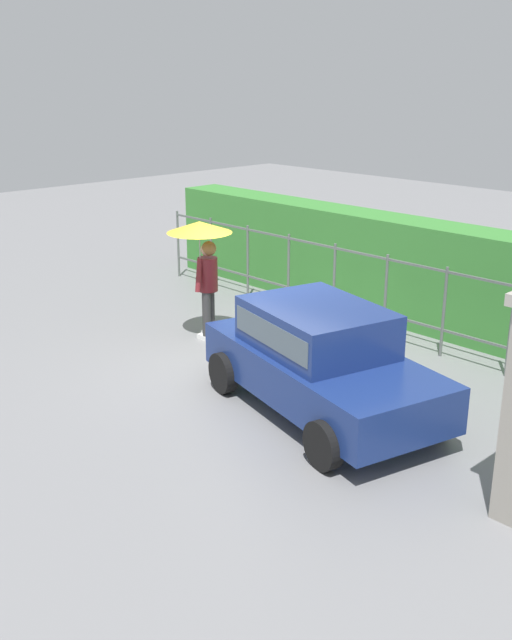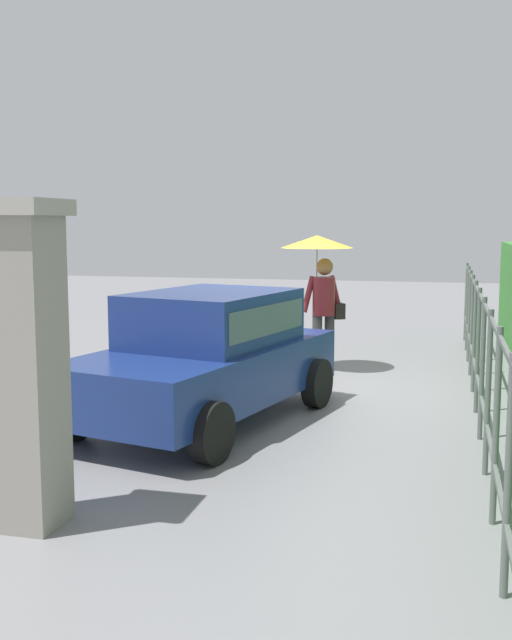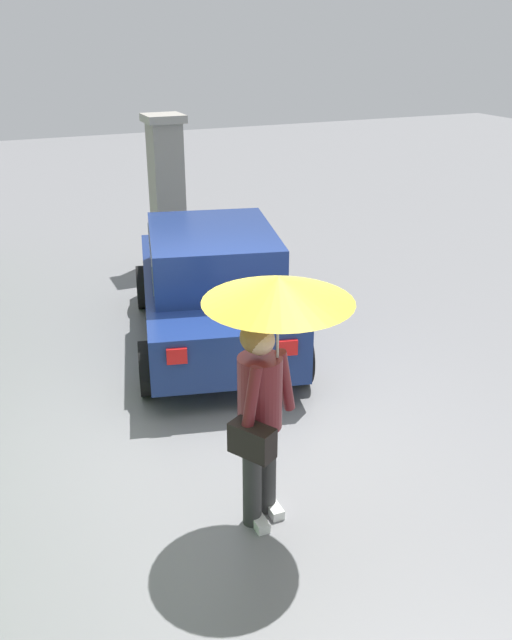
# 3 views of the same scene
# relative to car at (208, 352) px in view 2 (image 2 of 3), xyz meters

# --- Properties ---
(ground_plane) EXTENTS (40.00, 40.00, 0.00)m
(ground_plane) POSITION_rel_car_xyz_m (-1.80, 0.51, -0.80)
(ground_plane) COLOR slate
(car) EXTENTS (3.98, 2.54, 1.48)m
(car) POSITION_rel_car_xyz_m (0.00, 0.00, 0.00)
(car) COLOR navy
(car) RESTS_ON ground
(pedestrian) EXTENTS (1.10, 1.10, 2.07)m
(pedestrian) POSITION_rel_car_xyz_m (-3.31, 0.73, 0.77)
(pedestrian) COLOR #333333
(pedestrian) RESTS_ON ground
(gate_pillar) EXTENTS (0.60, 0.60, 2.42)m
(gate_pillar) POSITION_rel_car_xyz_m (3.17, -0.39, 0.44)
(gate_pillar) COLOR gray
(gate_pillar) RESTS_ON ground
(fence_section) EXTENTS (11.61, 0.05, 1.50)m
(fence_section) POSITION_rel_car_xyz_m (-1.15, 2.98, 0.02)
(fence_section) COLOR #59605B
(fence_section) RESTS_ON ground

